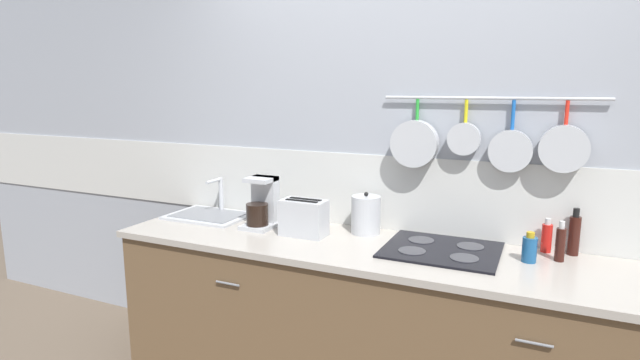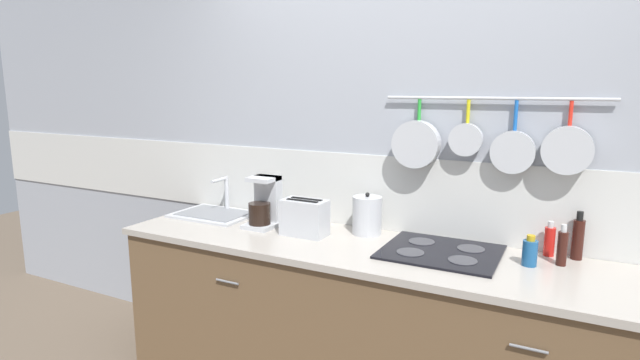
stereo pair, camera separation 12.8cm
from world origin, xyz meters
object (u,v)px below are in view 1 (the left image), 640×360
(kettle, at_px, (366,215))
(toaster, at_px, (304,218))
(coffee_maker, at_px, (262,206))
(bottle_vinegar, at_px, (529,249))
(bottle_hot_sauce, at_px, (560,244))
(bottle_sesame_oil, at_px, (547,237))
(bottle_cooking_wine, at_px, (574,234))

(kettle, bearing_deg, toaster, -148.19)
(coffee_maker, xyz_separation_m, bottle_vinegar, (1.44, 0.00, -0.06))
(bottle_hot_sauce, bearing_deg, toaster, -174.10)
(bottle_vinegar, height_order, bottle_sesame_oil, bottle_sesame_oil)
(kettle, xyz_separation_m, bottle_hot_sauce, (0.97, -0.05, -0.02))
(bottle_vinegar, xyz_separation_m, bottle_sesame_oil, (0.07, 0.19, 0.01))
(bottle_hot_sauce, bearing_deg, bottle_cooking_wine, 64.36)
(kettle, bearing_deg, bottle_sesame_oil, 4.20)
(coffee_maker, relative_size, bottle_hot_sauce, 1.53)
(bottle_cooking_wine, bearing_deg, coffee_maker, -172.93)
(kettle, relative_size, bottle_sesame_oil, 1.37)
(bottle_sesame_oil, distance_m, bottle_hot_sauce, 0.13)
(bottle_cooking_wine, bearing_deg, toaster, -169.05)
(coffee_maker, bearing_deg, toaster, -10.58)
(bottle_sesame_oil, height_order, bottle_cooking_wine, bottle_cooking_wine)
(bottle_sesame_oil, xyz_separation_m, bottle_cooking_wine, (0.12, 0.01, 0.03))
(toaster, xyz_separation_m, bottle_vinegar, (1.14, 0.06, -0.04))
(coffee_maker, height_order, bottle_cooking_wine, coffee_maker)
(coffee_maker, xyz_separation_m, bottle_hot_sauce, (1.57, 0.08, -0.04))
(kettle, height_order, bottle_vinegar, kettle)
(kettle, bearing_deg, coffee_maker, -167.89)
(coffee_maker, height_order, bottle_hot_sauce, coffee_maker)
(bottle_sesame_oil, relative_size, bottle_cooking_wine, 0.74)
(kettle, height_order, bottle_sesame_oil, kettle)
(coffee_maker, xyz_separation_m, kettle, (0.59, 0.13, -0.02))
(bottle_vinegar, height_order, bottle_hot_sauce, bottle_hot_sauce)
(kettle, relative_size, bottle_cooking_wine, 1.01)
(bottle_sesame_oil, bearing_deg, toaster, -168.34)
(kettle, xyz_separation_m, bottle_cooking_wine, (1.04, 0.07, -0.00))
(bottle_vinegar, bearing_deg, toaster, -176.97)
(kettle, xyz_separation_m, bottle_sesame_oil, (0.92, 0.07, -0.03))
(toaster, distance_m, bottle_hot_sauce, 1.28)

